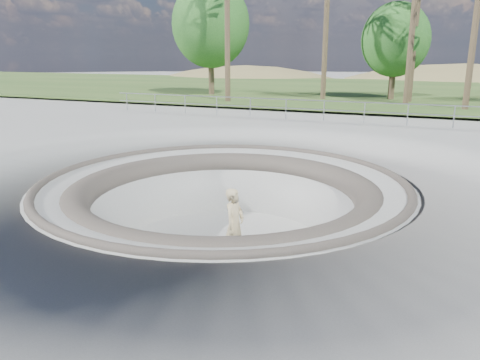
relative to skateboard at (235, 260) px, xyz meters
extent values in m
plane|color=#ACADA7|center=(-0.76, 0.96, 1.83)|extent=(180.00, 180.00, 0.00)
torus|color=#ACADA7|center=(-0.76, 0.96, -0.17)|extent=(14.00, 14.00, 4.00)
cylinder|color=#ACADA7|center=(-0.76, 0.96, -0.12)|extent=(6.60, 6.60, 0.10)
torus|color=#534C42|center=(-0.76, 0.96, 1.81)|extent=(10.24, 10.24, 0.24)
torus|color=#534C42|center=(-0.76, 0.96, 1.38)|extent=(8.91, 8.91, 0.81)
cube|color=#2E4F1F|center=(-0.76, 34.96, 2.05)|extent=(180.00, 36.00, 0.12)
ellipsoid|color=olive|center=(-22.76, 55.96, -4.61)|extent=(50.40, 36.00, 23.40)
ellipsoid|color=olive|center=(7.24, 60.96, -6.04)|extent=(61.60, 44.00, 28.60)
cylinder|color=gray|center=(-0.76, 12.96, 3.00)|extent=(25.00, 0.05, 0.05)
cylinder|color=gray|center=(-0.76, 12.96, 2.55)|extent=(25.00, 0.05, 0.05)
cube|color=brown|center=(0.00, 0.00, 0.01)|extent=(0.88, 0.34, 0.02)
cylinder|color=silver|center=(0.00, 0.00, -0.03)|extent=(0.06, 0.18, 0.04)
cylinder|color=silver|center=(0.00, 0.00, -0.03)|extent=(0.06, 0.18, 0.04)
cylinder|color=white|center=(0.00, 0.00, -0.04)|extent=(0.07, 0.04, 0.07)
cylinder|color=white|center=(0.00, 0.00, -0.04)|extent=(0.07, 0.04, 0.07)
cylinder|color=white|center=(0.00, 0.00, -0.04)|extent=(0.07, 0.04, 0.07)
cylinder|color=white|center=(0.00, 0.00, -0.04)|extent=(0.07, 0.04, 0.07)
imported|color=#C9B482|center=(0.00, 0.00, 0.99)|extent=(0.54, 0.75, 1.94)
cylinder|color=brown|center=(-8.96, 19.25, 7.49)|extent=(0.36, 0.36, 10.98)
cylinder|color=brown|center=(-3.28, 23.36, 6.95)|extent=(0.36, 0.36, 9.90)
cylinder|color=brown|center=(2.51, 22.11, 7.53)|extent=(0.36, 0.36, 11.07)
cylinder|color=brown|center=(2.58, 23.88, 6.41)|extent=(0.36, 0.36, 8.81)
cylinder|color=brown|center=(5.97, 20.31, 6.69)|extent=(0.36, 0.36, 9.38)
cylinder|color=brown|center=(-12.45, 23.75, 4.57)|extent=(0.44, 0.44, 5.13)
ellipsoid|color=#21581E|center=(-12.45, 23.75, 7.50)|extent=(6.13, 5.57, 6.69)
cylinder|color=brown|center=(1.24, 25.28, 3.98)|extent=(0.44, 0.44, 3.95)
ellipsoid|color=#21581E|center=(1.24, 25.28, 6.23)|extent=(4.72, 4.29, 5.15)
camera|label=1|loc=(4.60, -10.44, 5.28)|focal=35.00mm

